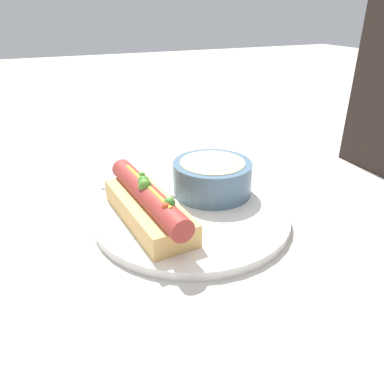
% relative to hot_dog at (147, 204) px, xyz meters
% --- Properties ---
extents(ground_plane, '(4.00, 4.00, 0.00)m').
position_rel_hot_dog_xyz_m(ground_plane, '(0.00, 0.06, -0.04)').
color(ground_plane, '#BCB7AD').
extents(dinner_plate, '(0.27, 0.27, 0.01)m').
position_rel_hot_dog_xyz_m(dinner_plate, '(0.00, 0.06, -0.03)').
color(dinner_plate, white).
rests_on(dinner_plate, ground_plane).
extents(hot_dog, '(0.20, 0.08, 0.06)m').
position_rel_hot_dog_xyz_m(hot_dog, '(0.00, 0.00, 0.00)').
color(hot_dog, '#DBAD60').
rests_on(hot_dog, dinner_plate).
extents(soup_bowl, '(0.12, 0.12, 0.05)m').
position_rel_hot_dog_xyz_m(soup_bowl, '(-0.04, 0.11, 0.00)').
color(soup_bowl, slate).
rests_on(soup_bowl, dinner_plate).
extents(spoon, '(0.12, 0.15, 0.01)m').
position_rel_hot_dog_xyz_m(spoon, '(-0.04, 0.07, -0.02)').
color(spoon, '#B7B7BC').
rests_on(spoon, dinner_plate).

